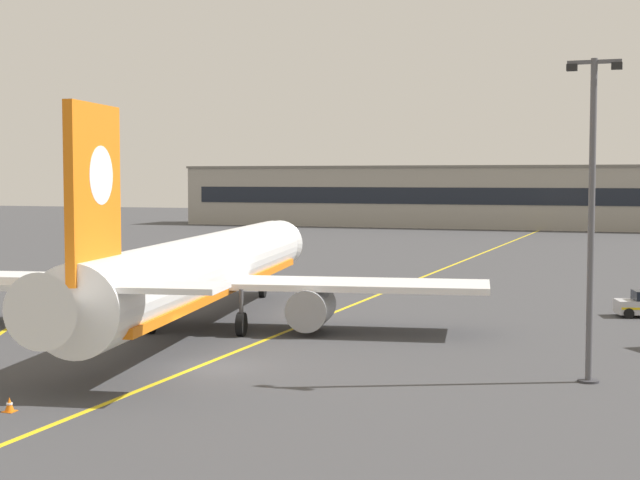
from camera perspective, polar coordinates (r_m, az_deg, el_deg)
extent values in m
plane|color=#3D3D3F|center=(44.38, -6.50, -7.55)|extent=(400.00, 400.00, 0.00)
cube|color=yellow|center=(72.26, 3.88, -3.13)|extent=(3.93, 179.97, 0.01)
cylinder|color=white|center=(54.82, -6.86, -1.68)|extent=(9.80, 36.13, 3.80)
cone|color=white|center=(73.47, -2.62, -0.27)|extent=(4.00, 3.17, 3.61)
cone|color=white|center=(36.69, -15.44, -3.87)|extent=(3.28, 3.24, 2.85)
cube|color=orange|center=(54.93, -6.85, -2.77)|extent=(9.24, 33.27, 0.44)
cube|color=black|center=(71.58, -2.94, 0.15)|extent=(2.99, 1.56, 0.60)
cube|color=white|center=(55.48, -6.68, -2.50)|extent=(32.35, 10.11, 0.36)
cylinder|color=gray|center=(56.73, -12.99, -3.67)|extent=(2.87, 3.94, 2.30)
cylinder|color=black|center=(58.43, -12.29, -3.45)|extent=(1.96, 0.51, 1.95)
cylinder|color=gray|center=(53.26, -0.53, -4.06)|extent=(2.87, 3.94, 2.30)
cylinder|color=black|center=(55.07, -0.20, -3.80)|extent=(1.96, 0.51, 1.95)
cube|color=orange|center=(39.67, -13.35, 2.74)|extent=(1.20, 4.80, 7.20)
cylinder|color=white|center=(39.94, -13.20, 3.78)|extent=(0.84, 2.44, 2.40)
cube|color=white|center=(39.35, -13.61, -2.66)|extent=(11.31, 4.61, 0.24)
cylinder|color=#4C4C51|center=(68.98, -3.45, -2.23)|extent=(0.24, 0.24, 1.60)
cylinder|color=black|center=(69.10, -3.45, -3.07)|extent=(0.55, 0.95, 0.90)
cylinder|color=#4C4C51|center=(53.92, -10.10, -3.65)|extent=(0.24, 0.24, 1.60)
cylinder|color=black|center=(54.08, -10.09, -4.83)|extent=(0.61, 1.35, 1.30)
cylinder|color=#4C4C51|center=(52.41, -4.72, -3.82)|extent=(0.24, 0.24, 1.60)
cylinder|color=black|center=(52.57, -4.72, -5.03)|extent=(0.61, 1.35, 1.30)
cylinder|color=#515156|center=(41.67, 15.89, 1.04)|extent=(0.28, 0.28, 13.63)
cylinder|color=#333338|center=(42.52, 15.72, -8.10)|extent=(0.90, 0.90, 0.10)
cube|color=#515156|center=(41.90, 16.06, 10.18)|extent=(2.20, 0.16, 0.16)
cube|color=black|center=(41.93, 14.81, 9.92)|extent=(0.44, 0.36, 0.28)
cube|color=black|center=(41.83, 17.30, 9.89)|extent=(0.44, 0.36, 0.28)
cylinder|color=black|center=(63.46, 17.57, -3.98)|extent=(0.68, 0.38, 0.64)
cylinder|color=black|center=(61.76, 17.95, -4.19)|extent=(0.68, 0.38, 0.64)
cone|color=orange|center=(69.05, 0.02, -3.22)|extent=(0.36, 0.36, 0.55)
cylinder|color=white|center=(69.05, 0.02, -3.19)|extent=(0.23, 0.23, 0.07)
cube|color=orange|center=(69.08, 0.02, -3.43)|extent=(0.44, 0.44, 0.03)
cone|color=orange|center=(37.72, -18.05, -9.32)|extent=(0.36, 0.36, 0.55)
cylinder|color=white|center=(37.71, -18.05, -9.27)|extent=(0.23, 0.23, 0.07)
cube|color=orange|center=(37.78, -18.04, -9.70)|extent=(0.44, 0.44, 0.03)
cube|color=#9E998E|center=(163.47, 15.39, 2.40)|extent=(138.79, 12.00, 10.21)
cube|color=black|center=(157.43, 15.24, 2.50)|extent=(133.24, 0.12, 2.80)
cube|color=slate|center=(163.44, 15.42, 4.26)|extent=(139.19, 12.40, 0.40)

